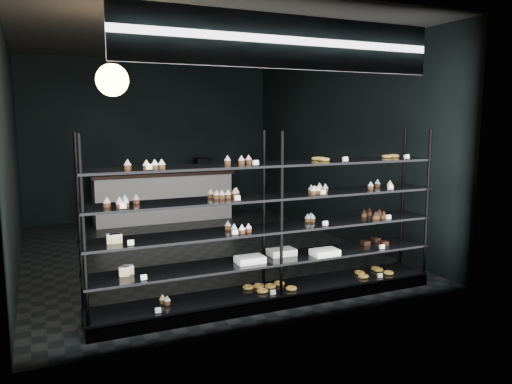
% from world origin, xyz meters
% --- Properties ---
extents(room, '(5.01, 6.01, 3.20)m').
position_xyz_m(room, '(0.00, 0.00, 1.60)').
color(room, black).
rests_on(room, ground).
extents(display_shelf, '(4.00, 0.50, 1.91)m').
position_xyz_m(display_shelf, '(0.07, -2.45, 0.63)').
color(display_shelf, black).
rests_on(display_shelf, room).
extents(signage, '(3.30, 0.05, 0.50)m').
position_xyz_m(signage, '(0.00, -2.93, 2.75)').
color(signage, '#0C183C').
rests_on(signage, room).
extents(pendant_lamp, '(0.35, 0.35, 0.91)m').
position_xyz_m(pendant_lamp, '(-1.40, -1.53, 2.45)').
color(pendant_lamp, black).
rests_on(pendant_lamp, room).
extents(service_counter, '(2.79, 0.65, 1.23)m').
position_xyz_m(service_counter, '(0.10, 2.50, 0.50)').
color(service_counter, beige).
rests_on(service_counter, room).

